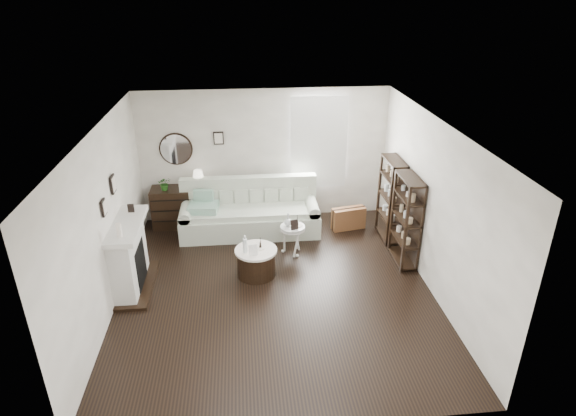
{
  "coord_description": "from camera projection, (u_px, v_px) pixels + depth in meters",
  "views": [
    {
      "loc": [
        -0.45,
        -6.55,
        4.54
      ],
      "look_at": [
        0.29,
        0.8,
        1.07
      ],
      "focal_mm": 30.0,
      "sensor_mm": 36.0,
      "label": 1
    }
  ],
  "objects": [
    {
      "name": "potted_plant",
      "position": [
        165.0,
        183.0,
        9.46
      ],
      "size": [
        0.29,
        0.26,
        0.27
      ],
      "primitive_type": "imported",
      "rotation": [
        0.0,
        0.0,
        0.23
      ],
      "color": "#215718",
      "rests_on": "dresser"
    },
    {
      "name": "card_frame_ped",
      "position": [
        294.0,
        225.0,
        8.52
      ],
      "size": [
        0.15,
        0.09,
        0.18
      ],
      "primitive_type": "cube",
      "rotation": [
        -0.21,
        0.0,
        0.27
      ],
      "color": "black",
      "rests_on": "pedestal_table"
    },
    {
      "name": "flask_ped",
      "position": [
        288.0,
        219.0,
        8.62
      ],
      "size": [
        0.14,
        0.14,
        0.26
      ],
      "primitive_type": null,
      "color": "silver",
      "rests_on": "pedestal_table"
    },
    {
      "name": "shelf_unit_far",
      "position": [
        391.0,
        199.0,
        9.14
      ],
      "size": [
        0.3,
        0.8,
        1.6
      ],
      "color": "black",
      "rests_on": "ground"
    },
    {
      "name": "eiffel_drum",
      "position": [
        260.0,
        243.0,
        8.05
      ],
      "size": [
        0.11,
        0.11,
        0.17
      ],
      "primitive_type": null,
      "rotation": [
        0.0,
        0.0,
        -0.12
      ],
      "color": "black",
      "rests_on": "drum_table"
    },
    {
      "name": "pedestal_table",
      "position": [
        293.0,
        229.0,
        8.69
      ],
      "size": [
        0.46,
        0.46,
        0.55
      ],
      "rotation": [
        0.0,
        0.0,
        0.38
      ],
      "color": "white",
      "rests_on": "ground"
    },
    {
      "name": "quilt",
      "position": [
        203.0,
        207.0,
        9.25
      ],
      "size": [
        0.6,
        0.51,
        0.14
      ],
      "primitive_type": "cube",
      "rotation": [
        0.0,
        0.0,
        -0.12
      ],
      "color": "#268C6B",
      "rests_on": "sofa"
    },
    {
      "name": "drum_table",
      "position": [
        256.0,
        262.0,
        8.14
      ],
      "size": [
        0.71,
        0.71,
        0.49
      ],
      "rotation": [
        0.0,
        0.0,
        0.03
      ],
      "color": "black",
      "rests_on": "ground"
    },
    {
      "name": "bottle_drum",
      "position": [
        245.0,
        244.0,
        7.88
      ],
      "size": [
        0.07,
        0.07,
        0.31
      ],
      "primitive_type": "cylinder",
      "color": "silver",
      "rests_on": "drum_table"
    },
    {
      "name": "card_frame_drum",
      "position": [
        253.0,
        250.0,
        7.83
      ],
      "size": [
        0.15,
        0.08,
        0.19
      ],
      "primitive_type": "cube",
      "rotation": [
        -0.21,
        0.0,
        0.22
      ],
      "color": "white",
      "rests_on": "drum_table"
    },
    {
      "name": "sofa",
      "position": [
        250.0,
        215.0,
        9.57
      ],
      "size": [
        2.71,
        0.94,
        1.05
      ],
      "color": "beige",
      "rests_on": "ground"
    },
    {
      "name": "table_lamp",
      "position": [
        198.0,
        179.0,
        9.55
      ],
      "size": [
        0.28,
        0.28,
        0.37
      ],
      "primitive_type": null,
      "rotation": [
        0.0,
        0.0,
        0.25
      ],
      "color": "white",
      "rests_on": "dresser"
    },
    {
      "name": "eiffel_ped",
      "position": [
        297.0,
        221.0,
        8.67
      ],
      "size": [
        0.11,
        0.11,
        0.18
      ],
      "primitive_type": null,
      "rotation": [
        0.0,
        0.0,
        -0.03
      ],
      "color": "black",
      "rests_on": "pedestal_table"
    },
    {
      "name": "fireplace",
      "position": [
        130.0,
        258.0,
        7.7
      ],
      "size": [
        0.5,
        1.4,
        1.84
      ],
      "color": "silver",
      "rests_on": "ground"
    },
    {
      "name": "room",
      "position": [
        300.0,
        143.0,
        9.69
      ],
      "size": [
        5.5,
        5.5,
        5.5
      ],
      "color": "black",
      "rests_on": "ground"
    },
    {
      "name": "dresser",
      "position": [
        183.0,
        207.0,
        9.77
      ],
      "size": [
        1.22,
        0.52,
        0.81
      ],
      "color": "black",
      "rests_on": "ground"
    },
    {
      "name": "suitcase",
      "position": [
        348.0,
        218.0,
        9.7
      ],
      "size": [
        0.7,
        0.35,
        0.45
      ],
      "primitive_type": "cube",
      "rotation": [
        0.0,
        0.0,
        0.2
      ],
      "color": "brown",
      "rests_on": "ground"
    },
    {
      "name": "shelf_unit_near",
      "position": [
        406.0,
        220.0,
        8.33
      ],
      "size": [
        0.3,
        0.8,
        1.6
      ],
      "color": "black",
      "rests_on": "ground"
    }
  ]
}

